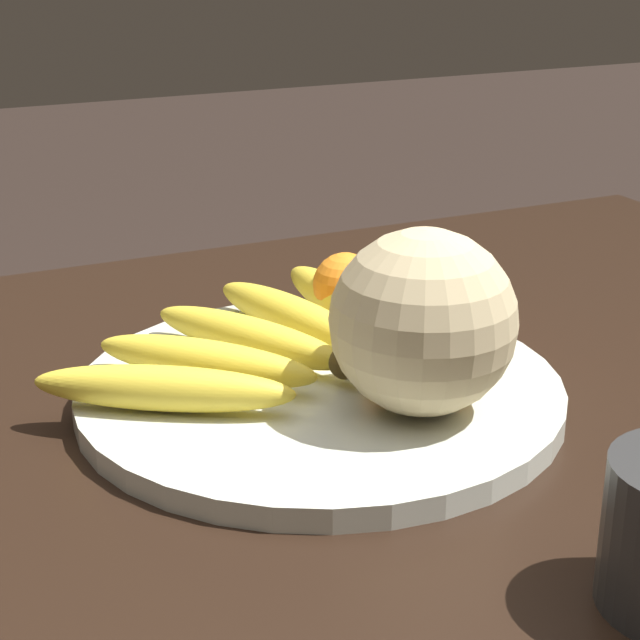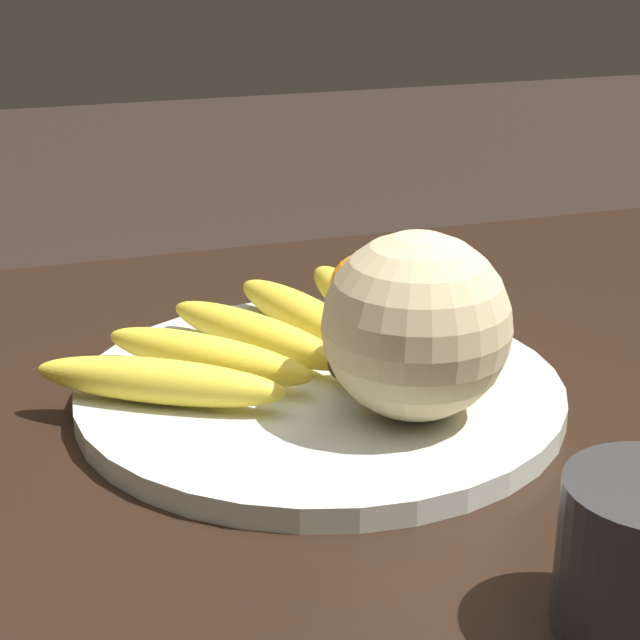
# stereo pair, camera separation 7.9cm
# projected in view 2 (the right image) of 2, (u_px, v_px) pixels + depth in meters

# --- Properties ---
(kitchen_table) EXTENTS (1.37, 0.88, 0.77)m
(kitchen_table) POSITION_uv_depth(u_px,v_px,m) (256.00, 560.00, 0.81)
(kitchen_table) COLOR black
(kitchen_table) RESTS_ON ground_plane
(fruit_bowl) EXTENTS (0.37, 0.37, 0.02)m
(fruit_bowl) POSITION_uv_depth(u_px,v_px,m) (320.00, 391.00, 0.81)
(fruit_bowl) COLOR beige
(fruit_bowl) RESTS_ON kitchen_table
(melon) EXTENTS (0.13, 0.13, 0.13)m
(melon) POSITION_uv_depth(u_px,v_px,m) (416.00, 326.00, 0.73)
(melon) COLOR #C6B284
(melon) RESTS_ON fruit_bowl
(banana_bunch) EXTENTS (0.30, 0.26, 0.03)m
(banana_bunch) POSITION_uv_depth(u_px,v_px,m) (263.00, 336.00, 0.85)
(banana_bunch) COLOR #473819
(banana_bunch) RESTS_ON fruit_bowl
(orange_front_left) EXTENTS (0.07, 0.07, 0.07)m
(orange_front_left) POSITION_uv_depth(u_px,v_px,m) (453.00, 307.00, 0.85)
(orange_front_left) COLOR orange
(orange_front_left) RESTS_ON fruit_bowl
(orange_front_right) EXTENTS (0.06, 0.06, 0.06)m
(orange_front_right) POSITION_uv_depth(u_px,v_px,m) (434.00, 289.00, 0.91)
(orange_front_right) COLOR orange
(orange_front_right) RESTS_ON fruit_bowl
(orange_mid_center) EXTENTS (0.06, 0.06, 0.06)m
(orange_mid_center) POSITION_uv_depth(u_px,v_px,m) (363.00, 286.00, 0.93)
(orange_mid_center) COLOR orange
(orange_mid_center) RESTS_ON fruit_bowl
(orange_back_left) EXTENTS (0.06, 0.06, 0.06)m
(orange_back_left) POSITION_uv_depth(u_px,v_px,m) (380.00, 310.00, 0.87)
(orange_back_left) COLOR orange
(orange_back_left) RESTS_ON fruit_bowl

